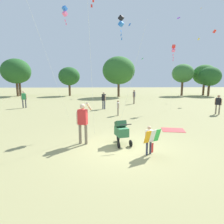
{
  "coord_description": "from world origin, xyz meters",
  "views": [
    {
      "loc": [
        -0.86,
        -7.28,
        2.7
      ],
      "look_at": [
        -0.39,
        0.95,
        1.3
      ],
      "focal_mm": 30.75,
      "sensor_mm": 36.0,
      "label": 1
    }
  ],
  "objects": [
    {
      "name": "person_kid_running",
      "position": [
        -0.62,
        10.31,
        0.95
      ],
      "size": [
        0.38,
        0.42,
        1.6
      ],
      "color": "#33384C",
      "rests_on": "ground"
    },
    {
      "name": "child_with_butterfly_kite",
      "position": [
        0.87,
        -0.74,
        0.64
      ],
      "size": [
        0.66,
        0.5,
        1.06
      ],
      "color": "#33384C",
      "rests_on": "ground"
    },
    {
      "name": "ground_plane",
      "position": [
        0.0,
        0.0,
        0.0
      ],
      "size": [
        120.0,
        120.0,
        0.0
      ],
      "primitive_type": "plane",
      "color": "#938E5B"
    },
    {
      "name": "picnic_blanket",
      "position": [
        3.01,
        2.56,
        0.01
      ],
      "size": [
        1.33,
        1.14,
        0.02
      ],
      "primitive_type": "cube",
      "rotation": [
        0.0,
        0.0,
        -0.21
      ],
      "color": "#CC3D3D",
      "rests_on": "ground"
    },
    {
      "name": "person_red_shirt",
      "position": [
        8.26,
        7.07,
        0.9
      ],
      "size": [
        0.39,
        0.37,
        1.52
      ],
      "color": "#7F705B",
      "rests_on": "ground"
    },
    {
      "name": "person_adult_flyer",
      "position": [
        -1.63,
        0.61,
        1.04
      ],
      "size": [
        0.65,
        0.52,
        1.79
      ],
      "color": "#7F705B",
      "rests_on": "ground"
    },
    {
      "name": "person_back_turned",
      "position": [
        2.82,
        13.91,
        0.93
      ],
      "size": [
        0.33,
        0.47,
        1.57
      ],
      "color": "#7F705B",
      "rests_on": "ground"
    },
    {
      "name": "kite_green_novelty",
      "position": [
        5.49,
        9.77,
        5.34
      ],
      "size": [
        0.71,
        1.8,
        5.7
      ],
      "color": "red",
      "rests_on": "ground"
    },
    {
      "name": "person_couple_left",
      "position": [
        0.41,
        7.0,
        0.68
      ],
      "size": [
        0.16,
        0.37,
        1.16
      ],
      "color": "#7F705B",
      "rests_on": "ground"
    },
    {
      "name": "kite_orange_delta",
      "position": [
        0.36,
        4.61,
        6.03
      ],
      "size": [
        1.52,
        1.22,
        6.4
      ],
      "color": "black",
      "rests_on": "ground"
    },
    {
      "name": "distant_kites_cluster",
      "position": [
        6.68,
        23.35,
        12.04
      ],
      "size": [
        27.28,
        14.79,
        9.58
      ],
      "color": "purple"
    },
    {
      "name": "person_sitting_far",
      "position": [
        -8.25,
        11.49,
        0.96
      ],
      "size": [
        0.52,
        0.27,
        1.63
      ],
      "color": "#4C4C51",
      "rests_on": "ground"
    },
    {
      "name": "stroller",
      "position": [
        -0.03,
        0.44,
        0.61
      ],
      "size": [
        0.69,
        1.12,
        1.03
      ],
      "color": "black",
      "rests_on": "ground"
    },
    {
      "name": "kite_blue_high",
      "position": [
        -3.21,
        6.39,
        7.07
      ],
      "size": [
        1.5,
        3.97,
        7.47
      ],
      "color": "blue",
      "rests_on": "ground"
    },
    {
      "name": "treeline_distant",
      "position": [
        0.55,
        24.55,
        3.76
      ],
      "size": [
        35.72,
        6.67,
        6.24
      ],
      "color": "brown",
      "rests_on": "ground"
    }
  ]
}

